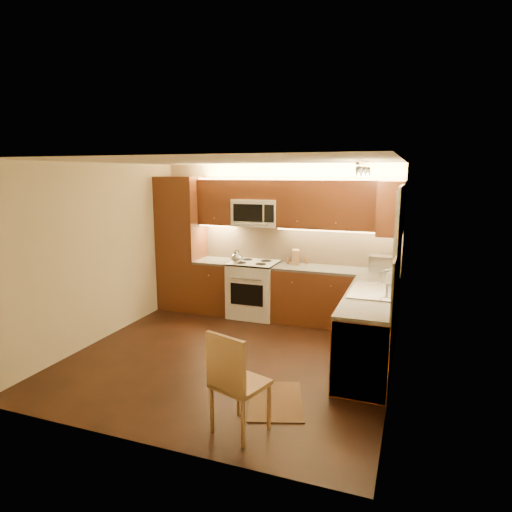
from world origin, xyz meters
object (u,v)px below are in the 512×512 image
at_px(knife_block, 296,257).
at_px(toaster_oven, 384,263).
at_px(microwave, 257,213).
at_px(stove, 254,289).
at_px(dining_chair, 240,381).
at_px(kettle, 237,256).
at_px(soap_bottle, 391,275).
at_px(sink, 372,285).

bearing_deg(knife_block, toaster_oven, -18.16).
bearing_deg(microwave, stove, -90.00).
height_order(toaster_oven, dining_chair, toaster_oven).
xyz_separation_m(stove, microwave, (0.00, 0.14, 1.26)).
distance_m(kettle, soap_bottle, 2.45).
distance_m(knife_block, soap_bottle, 1.70).
bearing_deg(dining_chair, sink, 83.44).
height_order(soap_bottle, dining_chair, soap_bottle).
height_order(sink, kettle, kettle).
bearing_deg(toaster_oven, knife_block, -172.97).
relative_size(stove, microwave, 1.21).
distance_m(microwave, sink, 2.48).
height_order(stove, knife_block, knife_block).
bearing_deg(kettle, microwave, 63.50).
xyz_separation_m(knife_block, dining_chair, (0.38, -3.33, -0.53)).
relative_size(toaster_oven, dining_chair, 0.40).
relative_size(sink, dining_chair, 0.87).
bearing_deg(knife_block, microwave, 163.24).
height_order(microwave, knife_block, microwave).
distance_m(stove, kettle, 0.65).
bearing_deg(kettle, knife_block, 27.91).
bearing_deg(dining_chair, knife_block, 114.67).
height_order(stove, kettle, kettle).
xyz_separation_m(sink, soap_bottle, (0.20, 0.52, 0.03)).
bearing_deg(knife_block, stove, 174.57).
xyz_separation_m(stove, soap_bottle, (2.20, -0.60, 0.54)).
relative_size(knife_block, soap_bottle, 1.16).
distance_m(kettle, dining_chair, 3.29).
bearing_deg(microwave, toaster_oven, -0.45).
distance_m(stove, knife_block, 0.89).
bearing_deg(stove, soap_bottle, -15.40).
bearing_deg(dining_chair, toaster_oven, 91.35).
bearing_deg(knife_block, dining_chair, -100.79).
bearing_deg(soap_bottle, stove, -179.68).
distance_m(knife_block, dining_chair, 3.39).
relative_size(microwave, toaster_oven, 1.92).
bearing_deg(microwave, sink, -32.21).
bearing_deg(microwave, knife_block, 0.49).
height_order(microwave, kettle, microwave).
bearing_deg(soap_bottle, microwave, 177.10).
xyz_separation_m(microwave, sink, (2.00, -1.26, -0.74)).
relative_size(knife_block, dining_chair, 0.25).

